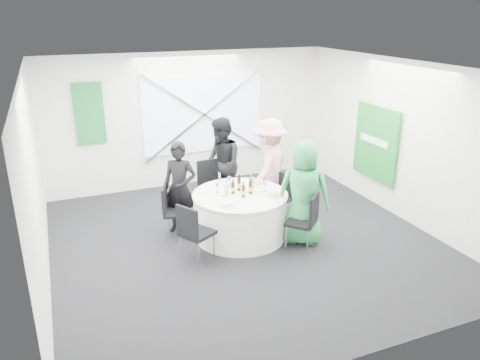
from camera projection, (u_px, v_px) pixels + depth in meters
name	position (u px, v px, depth m)	size (l,w,h in m)	color
floor	(245.00, 241.00, 7.70)	(6.00, 6.00, 0.00)	black
ceiling	(245.00, 67.00, 6.73)	(6.00, 6.00, 0.00)	silver
wall_back	(190.00, 120.00, 9.82)	(6.00, 6.00, 0.00)	silver
wall_front	(363.00, 245.00, 4.61)	(6.00, 6.00, 0.00)	silver
wall_left	(35.00, 186.00, 6.15)	(6.00, 6.00, 0.00)	silver
wall_right	(401.00, 140.00, 8.28)	(6.00, 6.00, 0.00)	silver
window_panel	(204.00, 114.00, 9.86)	(2.60, 0.03, 1.60)	silver
window_brace_a	(204.00, 115.00, 9.83)	(0.05, 0.05, 3.16)	silver
window_brace_b	(204.00, 115.00, 9.83)	(0.05, 0.05, 3.16)	silver
green_banner	(89.00, 114.00, 8.97)	(0.55, 0.04, 1.20)	#146633
green_sign	(375.00, 143.00, 8.85)	(0.05, 1.20, 1.40)	#188529
banquet_table	(240.00, 215.00, 7.74)	(1.56, 1.56, 0.76)	white
chair_back	(210.00, 182.00, 8.70)	(0.47, 0.48, 0.96)	black
chair_back_left	(172.00, 208.00, 7.67)	(0.53, 0.52, 0.90)	black
chair_back_right	(282.00, 194.00, 8.35)	(0.49, 0.49, 0.84)	black
chair_front_right	(306.00, 218.00, 7.24)	(0.60, 0.60, 0.94)	black
chair_front_left	(193.00, 229.00, 6.84)	(0.59, 0.59, 0.95)	black
person_man_back_left	(180.00, 188.00, 7.78)	(0.57, 0.38, 1.57)	black
person_man_back	(221.00, 164.00, 8.69)	(0.85, 0.47, 1.75)	black
person_woman_pink	(269.00, 166.00, 8.55)	(1.14, 0.53, 1.77)	pink
person_woman_green	(304.00, 192.00, 7.40)	(0.84, 0.55, 1.72)	green
plate_back	(223.00, 183.00, 8.08)	(0.28, 0.28, 0.01)	white
plate_back_left	(205.00, 193.00, 7.64)	(0.27, 0.27, 0.01)	white
plate_back_right	(259.00, 183.00, 8.04)	(0.29, 0.29, 0.04)	white
plate_front_right	(274.00, 195.00, 7.52)	(0.27, 0.27, 0.04)	white
plate_front_left	(228.00, 206.00, 7.12)	(0.25, 0.25, 0.01)	white
napkin	(227.00, 204.00, 7.11)	(0.17, 0.12, 0.05)	white
beer_bottle_a	(233.00, 188.00, 7.60)	(0.06, 0.06, 0.25)	#381F0A
beer_bottle_b	(239.00, 184.00, 7.72)	(0.06, 0.06, 0.28)	#381F0A
beer_bottle_c	(250.00, 188.00, 7.58)	(0.06, 0.06, 0.27)	#381F0A
beer_bottle_d	(243.00, 191.00, 7.45)	(0.06, 0.06, 0.26)	#381F0A
green_water_bottle	(251.00, 185.00, 7.68)	(0.08, 0.08, 0.29)	#40A859
clear_water_bottle	(226.00, 190.00, 7.44)	(0.08, 0.08, 0.29)	silver
wine_glass_a	(253.00, 180.00, 7.85)	(0.07, 0.07, 0.17)	white
wine_glass_b	(229.00, 179.00, 7.90)	(0.07, 0.07, 0.17)	white
wine_glass_c	(217.00, 185.00, 7.64)	(0.07, 0.07, 0.17)	white
wine_glass_d	(265.00, 184.00, 7.67)	(0.07, 0.07, 0.17)	white
fork_a	(215.00, 204.00, 7.21)	(0.01, 0.15, 0.01)	silver
knife_a	(235.00, 208.00, 7.07)	(0.01, 0.15, 0.01)	silver
fork_b	(267.00, 186.00, 7.94)	(0.01, 0.15, 0.01)	silver
knife_b	(254.00, 182.00, 8.10)	(0.01, 0.15, 0.01)	silver
fork_c	(235.00, 181.00, 8.14)	(0.01, 0.15, 0.01)	silver
knife_c	(216.00, 185.00, 7.99)	(0.01, 0.15, 0.01)	silver
fork_d	(208.00, 189.00, 7.81)	(0.01, 0.15, 0.01)	silver
knife_d	(205.00, 196.00, 7.51)	(0.01, 0.15, 0.01)	silver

